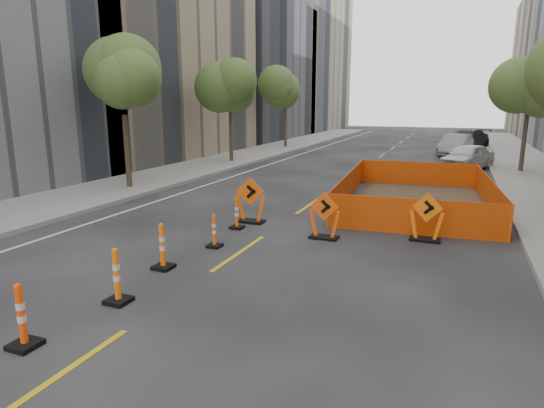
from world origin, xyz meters
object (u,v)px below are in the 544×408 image
at_px(chevron_sign_left, 251,200).
at_px(parked_car_near, 467,157).
at_px(chevron_sign_center, 324,215).
at_px(parked_car_mid, 456,145).
at_px(channelizer_3, 117,276).
at_px(chevron_sign_right, 427,217).
at_px(channelizer_6, 237,213).
at_px(parked_car_far, 466,139).
at_px(channelizer_5, 214,231).
at_px(channelizer_2, 21,316).
at_px(channelizer_4, 162,246).

relative_size(chevron_sign_left, parked_car_near, 0.34).
distance_m(chevron_sign_center, parked_car_mid, 23.61).
bearing_deg(channelizer_3, parked_car_mid, 78.64).
xyz_separation_m(chevron_sign_left, chevron_sign_right, (5.41, 0.02, -0.04)).
bearing_deg(parked_car_near, chevron_sign_left, -88.78).
distance_m(channelizer_6, chevron_sign_left, 0.88).
bearing_deg(parked_car_near, parked_car_far, 114.16).
bearing_deg(channelizer_5, parked_car_mid, 77.06).
height_order(channelizer_3, chevron_sign_right, chevron_sign_right).
bearing_deg(channelizer_2, parked_car_near, 74.15).
bearing_deg(channelizer_2, channelizer_3, 82.19).
distance_m(channelizer_2, chevron_sign_left, 8.40).
bearing_deg(channelizer_5, chevron_sign_left, 93.68).
distance_m(channelizer_6, chevron_sign_center, 2.79).
xyz_separation_m(channelizer_2, channelizer_4, (-0.03, 3.78, 0.01)).
bearing_deg(channelizer_2, channelizer_6, 89.76).
bearing_deg(parked_car_near, chevron_sign_center, -79.12).
bearing_deg(chevron_sign_right, parked_car_near, 93.92).
relative_size(chevron_sign_center, parked_car_mid, 0.29).
distance_m(channelizer_5, parked_car_mid, 25.93).
relative_size(channelizer_2, parked_car_mid, 0.23).
relative_size(channelizer_6, chevron_sign_right, 0.70).
relative_size(parked_car_near, parked_car_far, 0.79).
bearing_deg(channelizer_6, parked_car_near, 67.52).
bearing_deg(chevron_sign_right, channelizer_6, -162.60).
relative_size(channelizer_6, parked_car_far, 0.17).
relative_size(channelizer_2, channelizer_5, 1.18).
bearing_deg(parked_car_far, channelizer_2, -77.03).
height_order(channelizer_6, parked_car_near, parked_car_near).
bearing_deg(channelizer_5, chevron_sign_center, 36.76).
distance_m(channelizer_5, chevron_sign_left, 2.75).
distance_m(channelizer_2, channelizer_3, 1.91).
height_order(chevron_sign_center, parked_car_near, parked_car_near).
xyz_separation_m(channelizer_2, chevron_sign_center, (2.82, 7.56, 0.14)).
bearing_deg(channelizer_2, chevron_sign_left, 89.21).
relative_size(channelizer_4, channelizer_6, 1.14).
xyz_separation_m(channelizer_2, channelizer_3, (0.26, 1.89, 0.02)).
relative_size(chevron_sign_right, parked_car_near, 0.32).
height_order(chevron_sign_left, chevron_sign_right, chevron_sign_left).
distance_m(channelizer_5, chevron_sign_right, 5.92).
relative_size(channelizer_4, channelizer_5, 1.20).
bearing_deg(channelizer_2, channelizer_5, 87.05).
xyz_separation_m(channelizer_4, parked_car_far, (6.88, 32.92, 0.25)).
xyz_separation_m(channelizer_4, chevron_sign_center, (2.84, 3.78, 0.13)).
height_order(parked_car_mid, parked_car_far, parked_car_far).
height_order(channelizer_3, channelizer_5, channelizer_3).
height_order(parked_car_near, parked_car_mid, parked_car_mid).
distance_m(channelizer_2, channelizer_4, 3.78).
height_order(channelizer_6, chevron_sign_center, chevron_sign_center).
height_order(channelizer_2, parked_car_far, parked_car_far).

